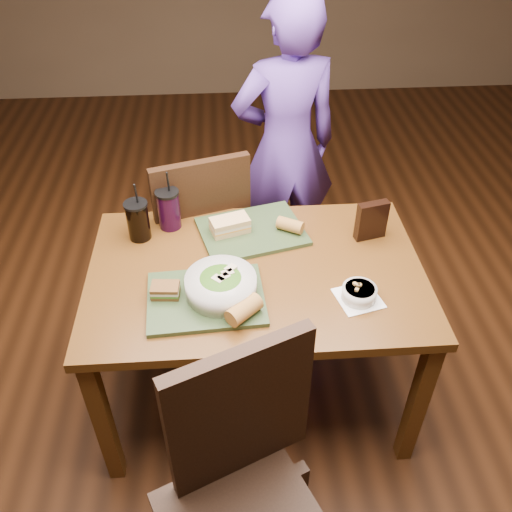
{
  "coord_description": "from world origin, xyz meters",
  "views": [
    {
      "loc": [
        -0.11,
        -1.58,
        2.13
      ],
      "look_at": [
        0.0,
        0.0,
        0.82
      ],
      "focal_mm": 38.0,
      "sensor_mm": 36.0,
      "label": 1
    }
  ],
  "objects_px": {
    "diner": "(285,147)",
    "chip_bag": "(371,220)",
    "chair_near": "(243,483)",
    "sandwich_near": "(165,290)",
    "salad_bowl": "(221,284)",
    "soup_bowl": "(359,293)",
    "chair_far": "(206,232)",
    "tray_near": "(206,299)",
    "baguette_far": "(290,225)",
    "sandwich_far": "(230,225)",
    "baguette_near": "(244,310)",
    "cup_cola": "(138,220)",
    "tray_far": "(252,231)",
    "dining_table": "(256,287)",
    "cup_berry": "(169,209)"
  },
  "relations": [
    {
      "from": "baguette_near",
      "to": "chip_bag",
      "type": "bearing_deg",
      "value": 38.99
    },
    {
      "from": "sandwich_near",
      "to": "chair_near",
      "type": "bearing_deg",
      "value": -68.68
    },
    {
      "from": "sandwich_far",
      "to": "diner",
      "type": "bearing_deg",
      "value": 66.08
    },
    {
      "from": "tray_near",
      "to": "baguette_near",
      "type": "height_order",
      "value": "baguette_near"
    },
    {
      "from": "salad_bowl",
      "to": "sandwich_near",
      "type": "bearing_deg",
      "value": 179.02
    },
    {
      "from": "baguette_far",
      "to": "cup_cola",
      "type": "bearing_deg",
      "value": 178.04
    },
    {
      "from": "diner",
      "to": "cup_cola",
      "type": "xyz_separation_m",
      "value": [
        -0.68,
        -0.69,
        0.06
      ]
    },
    {
      "from": "tray_far",
      "to": "diner",
      "type": "bearing_deg",
      "value": 72.49
    },
    {
      "from": "chair_near",
      "to": "tray_far",
      "type": "distance_m",
      "value": 1.02
    },
    {
      "from": "dining_table",
      "to": "tray_far",
      "type": "xyz_separation_m",
      "value": [
        -0.0,
        0.24,
        0.1
      ]
    },
    {
      "from": "salad_bowl",
      "to": "soup_bowl",
      "type": "relative_size",
      "value": 1.39
    },
    {
      "from": "cup_berry",
      "to": "chip_bag",
      "type": "xyz_separation_m",
      "value": [
        0.83,
        -0.13,
        -0.0
      ]
    },
    {
      "from": "tray_far",
      "to": "chair_near",
      "type": "bearing_deg",
      "value": -95.13
    },
    {
      "from": "chair_near",
      "to": "chair_far",
      "type": "xyz_separation_m",
      "value": [
        -0.12,
        1.28,
        -0.02
      ]
    },
    {
      "from": "tray_far",
      "to": "sandwich_near",
      "type": "bearing_deg",
      "value": -131.93
    },
    {
      "from": "tray_near",
      "to": "sandwich_far",
      "type": "height_order",
      "value": "sandwich_far"
    },
    {
      "from": "chair_near",
      "to": "diner",
      "type": "xyz_separation_m",
      "value": [
        0.31,
        1.7,
        0.19
      ]
    },
    {
      "from": "sandwich_far",
      "to": "cup_berry",
      "type": "height_order",
      "value": "cup_berry"
    },
    {
      "from": "tray_near",
      "to": "sandwich_near",
      "type": "distance_m",
      "value": 0.15
    },
    {
      "from": "chair_near",
      "to": "baguette_far",
      "type": "relative_size",
      "value": 9.58
    },
    {
      "from": "diner",
      "to": "sandwich_far",
      "type": "height_order",
      "value": "diner"
    },
    {
      "from": "diner",
      "to": "chip_bag",
      "type": "relative_size",
      "value": 9.23
    },
    {
      "from": "tray_near",
      "to": "baguette_far",
      "type": "bearing_deg",
      "value": 47.05
    },
    {
      "from": "diner",
      "to": "sandwich_far",
      "type": "xyz_separation_m",
      "value": [
        -0.31,
        -0.7,
        0.03
      ]
    },
    {
      "from": "chair_far",
      "to": "tray_far",
      "type": "bearing_deg",
      "value": -53.37
    },
    {
      "from": "chair_far",
      "to": "cup_cola",
      "type": "bearing_deg",
      "value": -133.45
    },
    {
      "from": "chair_far",
      "to": "sandwich_near",
      "type": "height_order",
      "value": "chair_far"
    },
    {
      "from": "chair_near",
      "to": "chair_far",
      "type": "relative_size",
      "value": 1.04
    },
    {
      "from": "baguette_near",
      "to": "sandwich_near",
      "type": "bearing_deg",
      "value": 155.5
    },
    {
      "from": "tray_near",
      "to": "soup_bowl",
      "type": "xyz_separation_m",
      "value": [
        0.55,
        -0.03,
        0.02
      ]
    },
    {
      "from": "dining_table",
      "to": "chip_bag",
      "type": "bearing_deg",
      "value": 20.13
    },
    {
      "from": "salad_bowl",
      "to": "cup_cola",
      "type": "distance_m",
      "value": 0.5
    },
    {
      "from": "sandwich_near",
      "to": "baguette_near",
      "type": "bearing_deg",
      "value": -24.5
    },
    {
      "from": "sandwich_far",
      "to": "baguette_near",
      "type": "bearing_deg",
      "value": -86.24
    },
    {
      "from": "chair_near",
      "to": "soup_bowl",
      "type": "height_order",
      "value": "chair_near"
    },
    {
      "from": "sandwich_far",
      "to": "cup_cola",
      "type": "bearing_deg",
      "value": 178.75
    },
    {
      "from": "soup_bowl",
      "to": "baguette_near",
      "type": "xyz_separation_m",
      "value": [
        -0.42,
        -0.08,
        0.02
      ]
    },
    {
      "from": "dining_table",
      "to": "baguette_near",
      "type": "distance_m",
      "value": 0.3
    },
    {
      "from": "sandwich_near",
      "to": "baguette_near",
      "type": "distance_m",
      "value": 0.3
    },
    {
      "from": "chair_far",
      "to": "salad_bowl",
      "type": "height_order",
      "value": "chair_far"
    },
    {
      "from": "tray_near",
      "to": "chip_bag",
      "type": "relative_size",
      "value": 2.5
    },
    {
      "from": "chair_near",
      "to": "sandwich_near",
      "type": "bearing_deg",
      "value": 111.32
    },
    {
      "from": "sandwich_near",
      "to": "baguette_far",
      "type": "bearing_deg",
      "value": 35.81
    },
    {
      "from": "cup_berry",
      "to": "baguette_near",
      "type": "bearing_deg",
      "value": -63.61
    },
    {
      "from": "tray_near",
      "to": "chip_bag",
      "type": "xyz_separation_m",
      "value": [
        0.68,
        0.33,
        0.07
      ]
    },
    {
      "from": "sandwich_near",
      "to": "sandwich_far",
      "type": "distance_m",
      "value": 0.44
    },
    {
      "from": "baguette_far",
      "to": "chip_bag",
      "type": "height_order",
      "value": "chip_bag"
    },
    {
      "from": "dining_table",
      "to": "diner",
      "type": "bearing_deg",
      "value": 76.83
    },
    {
      "from": "sandwich_near",
      "to": "chip_bag",
      "type": "height_order",
      "value": "chip_bag"
    },
    {
      "from": "chair_near",
      "to": "tray_near",
      "type": "height_order",
      "value": "chair_near"
    }
  ]
}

